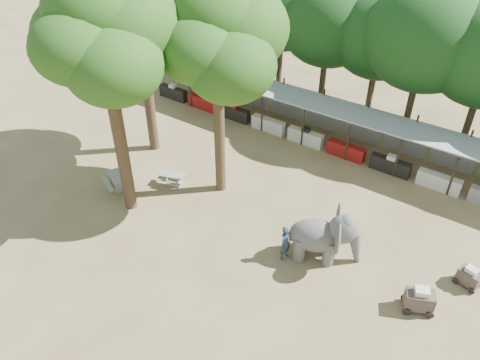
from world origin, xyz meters
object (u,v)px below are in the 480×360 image
Objects in this scene: elephant at (325,236)px; picnic_table_far at (172,177)px; yard_tree_left at (139,16)px; handler at (286,243)px; cart_back at (469,277)px; picnic_table_near at (117,180)px; cart_front at (419,299)px; yard_tree_center at (103,34)px; yard_tree_back at (217,37)px.

elephant is 2.11× the size of picnic_table_far.
handler is (11.81, -3.79, -7.28)m from yard_tree_left.
yard_tree_left is 9.26× the size of cart_back.
cart_front reaches higher than picnic_table_near.
elephant reaches higher than handler.
yard_tree_center reaches higher than elephant.
yard_tree_back is at bearing 61.15° from picnic_table_near.
cart_front is (6.05, 0.57, -0.31)m from handler.
yard_tree_back is (3.00, 4.00, -0.67)m from yard_tree_center.
cart_back is (6.01, 2.11, -0.81)m from elephant.
handler is 1.11× the size of picnic_table_far.
yard_tree_left is 20.74m from cart_back.
elephant is 9.65m from picnic_table_far.
yard_tree_center is 1.06× the size of yard_tree_back.
yard_tree_center is 8.87m from picnic_table_near.
elephant is at bearing 150.06° from cart_front.
yard_tree_center is 7.23× the size of picnic_table_far.
picnic_table_near is at bearing -143.62° from yard_tree_back.
yard_tree_left is 5.52× the size of picnic_table_near.
yard_tree_center reaches higher than yard_tree_back.
yard_tree_back is (6.00, -1.00, 0.34)m from yard_tree_left.
handler is 10.50m from picnic_table_near.
yard_tree_left reaches higher than picnic_table_far.
picnic_table_far is at bearing 91.45° from handler.
yard_tree_back reaches higher than picnic_table_near.
handler reaches higher than picnic_table_far.
picnic_table_near is 18.30m from cart_back.
elephant is 6.43m from cart_back.
yard_tree_back is at bearing 13.63° from picnic_table_far.
handler is at bearing 7.81° from yard_tree_center.
handler is (5.81, -2.79, -7.62)m from yard_tree_back.
yard_tree_left is 0.97× the size of yard_tree_back.
yard_tree_center is at bearing 162.63° from cart_front.
handler reaches higher than cart_back.
yard_tree_center is at bearing -59.04° from yard_tree_left.
elephant is at bearing -145.27° from cart_back.
yard_tree_left reaches higher than elephant.
handler is at bearing -17.80° from yard_tree_left.
picnic_table_near is at bearing 163.42° from elephant.
cart_back is at bearing 1.55° from yard_tree_back.
yard_tree_center is at bearing 108.54° from handler.
yard_tree_left is 7.40× the size of cart_front.
cart_back is (19.25, -0.64, -7.70)m from yard_tree_left.
elephant is at bearing 12.38° from yard_tree_center.
cart_front is at bearing -30.34° from elephant.
cart_back is at bearing -11.28° from picnic_table_far.
yard_tree_center reaches higher than handler.
elephant reaches higher than cart_back.
yard_tree_center is 5.04m from yard_tree_back.
handler is at bearing -27.18° from picnic_table_far.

